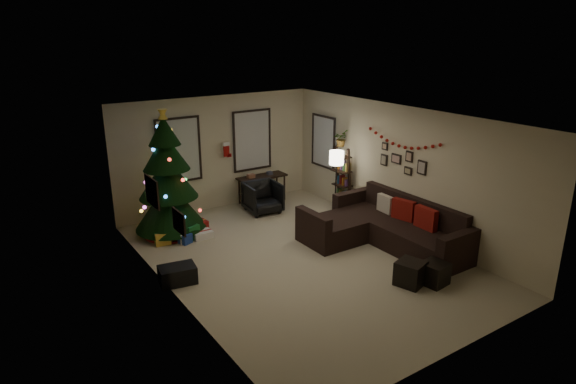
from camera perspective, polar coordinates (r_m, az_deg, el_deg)
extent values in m
plane|color=tan|center=(9.52, 1.52, -7.64)|extent=(7.00, 7.00, 0.00)
plane|color=white|center=(8.69, 1.67, 8.60)|extent=(7.00, 7.00, 0.00)
plane|color=beige|center=(11.93, -8.19, 4.45)|extent=(5.00, 0.00, 5.00)
plane|color=beige|center=(6.68, 19.36, -7.69)|extent=(5.00, 0.00, 5.00)
plane|color=beige|center=(7.92, -13.37, -3.03)|extent=(0.00, 7.00, 7.00)
plane|color=beige|center=(10.60, 12.70, 2.44)|extent=(0.00, 7.00, 7.00)
cube|color=#728CB2|center=(11.49, -12.44, 4.71)|extent=(0.94, 0.02, 1.35)
cube|color=beige|center=(11.49, -12.44, 4.71)|extent=(0.94, 0.03, 1.35)
cube|color=#728CB2|center=(12.29, -4.17, 5.95)|extent=(0.94, 0.02, 1.35)
cube|color=beige|center=(12.29, -4.17, 5.95)|extent=(0.94, 0.03, 1.35)
cube|color=#728CB2|center=(12.38, 4.13, 5.80)|extent=(0.05, 0.27, 1.17)
cube|color=beige|center=(12.38, 4.13, 5.80)|extent=(0.05, 0.45, 1.17)
cylinder|color=black|center=(10.87, -13.24, -3.81)|extent=(0.11, 0.11, 0.33)
cone|color=black|center=(10.70, -13.43, -1.39)|extent=(1.47, 1.47, 1.03)
cone|color=black|center=(10.52, -13.66, 1.67)|extent=(1.21, 1.21, 0.87)
cone|color=black|center=(10.39, -13.89, 4.53)|extent=(0.95, 0.95, 0.76)
cone|color=black|center=(10.30, -14.07, 6.88)|extent=(0.65, 0.65, 0.60)
cylinder|color=maroon|center=(10.93, -13.19, -4.50)|extent=(1.19, 1.19, 0.04)
cube|color=gold|center=(10.38, -14.21, -5.19)|extent=(0.30, 0.22, 0.25)
cube|color=silver|center=(10.53, -9.82, -4.83)|extent=(0.40, 0.30, 0.15)
cube|color=#14591E|center=(10.52, -11.06, -4.50)|extent=(0.28, 0.25, 0.30)
cube|color=maroon|center=(10.90, -10.22, -3.86)|extent=(0.35, 0.28, 0.22)
cube|color=navy|center=(10.34, -11.73, -5.25)|extent=(0.22, 0.22, 0.20)
cube|color=black|center=(10.29, 12.58, -4.63)|extent=(1.00, 2.66, 0.47)
cube|color=black|center=(10.40, 14.28, -1.77)|extent=(0.20, 2.66, 0.46)
cube|color=black|center=(9.41, 18.91, -6.57)|extent=(1.00, 0.20, 0.73)
cube|color=black|center=(11.20, 7.38, -1.70)|extent=(1.00, 0.20, 0.73)
cube|color=black|center=(10.23, 5.42, -4.38)|extent=(0.94, 1.00, 0.47)
cube|color=black|center=(9.86, 2.90, -4.38)|extent=(0.18, 1.00, 0.73)
cube|color=maroon|center=(9.96, 15.53, -3.12)|extent=(0.15, 0.50, 0.50)
cube|color=maroon|center=(10.32, 13.09, -2.17)|extent=(0.23, 0.50, 0.48)
cube|color=#BEB09A|center=(10.66, 11.11, -1.43)|extent=(0.14, 0.41, 0.41)
cube|color=black|center=(8.78, 13.87, -9.03)|extent=(0.55, 0.55, 0.42)
cube|color=black|center=(8.91, 16.44, -8.95)|extent=(0.46, 0.46, 0.39)
cube|color=black|center=(12.36, -3.01, 1.75)|extent=(1.25, 0.45, 0.04)
cylinder|color=black|center=(12.05, -4.79, -0.41)|extent=(0.04, 0.04, 0.63)
cylinder|color=black|center=(12.35, -5.60, 0.03)|extent=(0.04, 0.04, 0.63)
cylinder|color=black|center=(12.59, -0.41, 0.48)|extent=(0.04, 0.04, 0.63)
cylinder|color=black|center=(12.88, -1.29, 0.88)|extent=(0.04, 0.04, 0.63)
imported|color=black|center=(11.73, -2.91, -0.61)|extent=(0.78, 0.74, 0.74)
cube|color=black|center=(11.57, 7.07, 1.19)|extent=(0.05, 0.05, 1.58)
cube|color=black|center=(11.88, 5.75, 1.69)|extent=(0.05, 0.05, 1.58)
cube|color=black|center=(11.86, 6.21, -0.81)|extent=(0.30, 0.44, 0.03)
cube|color=black|center=(11.75, 6.26, 0.81)|extent=(0.30, 0.44, 0.03)
cube|color=black|center=(11.65, 6.32, 2.46)|extent=(0.30, 0.44, 0.03)
cube|color=black|center=(11.56, 6.38, 4.13)|extent=(0.30, 0.44, 0.03)
imported|color=#4C4C4C|center=(11.56, 6.09, 6.41)|extent=(0.57, 0.56, 0.48)
cylinder|color=black|center=(11.63, 5.39, -2.70)|extent=(0.27, 0.27, 0.03)
cylinder|color=black|center=(11.41, 5.49, 0.43)|extent=(0.03, 0.03, 1.30)
cylinder|color=white|center=(11.21, 5.60, 3.94)|extent=(0.33, 0.33, 0.31)
cube|color=black|center=(8.60, -15.35, 0.02)|extent=(0.04, 0.60, 0.50)
cube|color=tan|center=(8.60, -15.35, 0.02)|extent=(0.01, 0.54, 0.45)
cube|color=black|center=(7.63, -12.42, -3.35)|extent=(0.04, 0.45, 0.35)
cube|color=beige|center=(7.63, -12.42, -3.35)|extent=(0.01, 0.41, 0.31)
cube|color=black|center=(10.15, 15.13, 2.72)|extent=(0.03, 0.22, 0.28)
cube|color=black|center=(10.33, 13.76, 3.97)|extent=(0.03, 0.18, 0.22)
cube|color=black|center=(10.41, 13.63, 2.37)|extent=(0.03, 0.20, 0.16)
cube|color=black|center=(10.59, 12.33, 3.75)|extent=(0.03, 0.26, 0.20)
cube|color=black|center=(10.85, 10.97, 3.63)|extent=(0.03, 0.18, 0.24)
cube|color=black|center=(10.78, 11.07, 5.18)|extent=(0.03, 0.16, 0.16)
cube|color=#990F0C|center=(11.87, -8.97, 5.17)|extent=(0.14, 0.04, 0.30)
cube|color=white|center=(11.84, -9.01, 5.87)|extent=(0.16, 0.05, 0.08)
cube|color=#990F0C|center=(11.93, -8.64, 4.60)|extent=(0.10, 0.04, 0.08)
cube|color=#990F0C|center=(11.85, -7.09, 4.77)|extent=(0.14, 0.04, 0.30)
cube|color=white|center=(11.82, -7.12, 5.48)|extent=(0.16, 0.05, 0.08)
cube|color=#990F0C|center=(11.92, -6.77, 4.21)|extent=(0.10, 0.04, 0.08)
cube|color=black|center=(8.81, -12.57, -9.24)|extent=(0.67, 0.50, 0.31)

